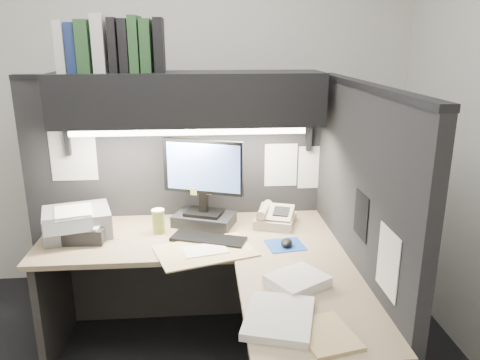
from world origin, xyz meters
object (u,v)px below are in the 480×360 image
at_px(overhead_shelf, 189,98).
at_px(monitor, 204,192).
at_px(keyboard, 209,239).
at_px(printer, 77,222).
at_px(telephone, 275,218).
at_px(desk, 253,331).
at_px(notebook_stack, 82,231).
at_px(coffee_cup, 158,222).

bearing_deg(overhead_shelf, monitor, -32.79).
height_order(keyboard, printer, printer).
bearing_deg(telephone, overhead_shelf, -169.76).
height_order(desk, keyboard, keyboard).
bearing_deg(desk, notebook_stack, 148.85).
distance_m(monitor, keyboard, 0.32).
relative_size(overhead_shelf, monitor, 2.89).
relative_size(monitor, coffee_cup, 3.99).
xyz_separation_m(keyboard, telephone, (0.42, 0.21, 0.04)).
bearing_deg(notebook_stack, overhead_shelf, 16.96).
xyz_separation_m(keyboard, notebook_stack, (-0.72, 0.10, 0.03)).
bearing_deg(notebook_stack, keyboard, -7.78).
bearing_deg(monitor, keyboard, -64.46).
bearing_deg(printer, keyboard, -28.36).
xyz_separation_m(monitor, keyboard, (0.02, -0.24, -0.20)).
relative_size(monitor, notebook_stack, 1.89).
bearing_deg(coffee_cup, keyboard, -26.40).
bearing_deg(coffee_cup, telephone, 5.08).
distance_m(coffee_cup, notebook_stack, 0.43).
distance_m(overhead_shelf, printer, 0.97).
bearing_deg(coffee_cup, monitor, 20.05).
distance_m(monitor, notebook_stack, 0.73).
distance_m(telephone, printer, 1.18).
xyz_separation_m(monitor, notebook_stack, (-0.70, -0.14, -0.17)).
bearing_deg(printer, monitor, -10.15).
bearing_deg(printer, notebook_stack, -73.81).
xyz_separation_m(monitor, coffee_cup, (-0.27, -0.10, -0.15)).
distance_m(keyboard, notebook_stack, 0.73).
height_order(monitor, coffee_cup, monitor).
relative_size(keyboard, telephone, 1.78).
bearing_deg(monitor, telephone, 15.79).
bearing_deg(notebook_stack, monitor, 11.65).
height_order(monitor, notebook_stack, monitor).
height_order(overhead_shelf, notebook_stack, overhead_shelf).
distance_m(telephone, coffee_cup, 0.71).
relative_size(desk, printer, 4.59).
height_order(overhead_shelf, telephone, overhead_shelf).
relative_size(coffee_cup, notebook_stack, 0.47).
height_order(desk, printer, printer).
height_order(desk, coffee_cup, coffee_cup).
bearing_deg(coffee_cup, overhead_shelf, 36.46).
relative_size(overhead_shelf, notebook_stack, 5.46).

